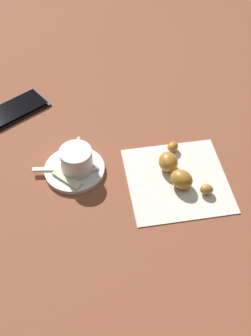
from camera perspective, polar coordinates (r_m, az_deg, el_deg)
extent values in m
plane|color=brown|center=(0.87, 0.81, -0.55)|extent=(1.80, 1.80, 0.00)
cylinder|color=white|center=(0.88, -6.70, -0.21)|extent=(0.12, 0.12, 0.01)
cylinder|color=white|center=(0.85, -6.48, 1.08)|extent=(0.06, 0.06, 0.05)
cylinder|color=black|center=(0.85, -6.54, 1.51)|extent=(0.05, 0.05, 0.00)
torus|color=white|center=(0.88, -6.14, 2.99)|extent=(0.02, 0.04, 0.04)
cube|color=silver|center=(0.87, -8.80, -0.14)|extent=(0.10, 0.03, 0.00)
ellipsoid|color=silver|center=(0.86, -4.49, 0.01)|extent=(0.03, 0.02, 0.01)
cube|color=beige|center=(0.85, -7.64, -1.56)|extent=(0.06, 0.06, 0.01)
cube|color=silver|center=(0.86, 6.80, -1.54)|extent=(0.21, 0.21, 0.00)
ellipsoid|color=#B77124|center=(0.91, 6.24, 2.80)|extent=(0.03, 0.03, 0.02)
ellipsoid|color=#B4772C|center=(0.87, 5.64, 0.83)|extent=(0.04, 0.05, 0.03)
ellipsoid|color=#AC7528|center=(0.84, 7.37, -1.48)|extent=(0.06, 0.06, 0.03)
ellipsoid|color=#AD7830|center=(0.84, 10.61, -2.78)|extent=(0.03, 0.03, 0.02)
cube|color=black|center=(1.03, -14.23, 7.45)|extent=(0.16, 0.13, 0.01)
cube|color=black|center=(1.03, -14.29, 7.67)|extent=(0.15, 0.12, 0.00)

